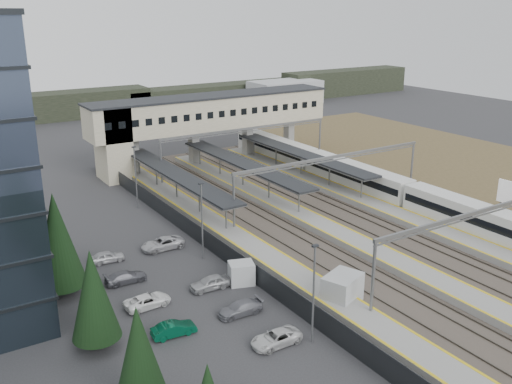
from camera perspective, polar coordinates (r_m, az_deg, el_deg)
ground at (r=55.01m, az=7.11°, el=-8.43°), size 220.00×220.00×0.00m
conifer_row at (r=40.25m, az=-14.35°, el=-11.65°), size 4.42×49.82×9.50m
car_park at (r=43.42m, az=-2.15°, el=-15.21°), size 10.69×44.55×1.28m
lampposts at (r=49.83m, az=-0.79°, el=-5.69°), size 0.50×53.25×8.07m
fence at (r=54.84m, az=-1.51°, el=-7.21°), size 0.08×90.00×2.00m
relay_cabin_near at (r=49.80m, az=8.61°, el=-9.69°), size 4.00×3.48×2.79m
relay_cabin_far at (r=53.01m, az=-1.47°, el=-8.12°), size 2.72×2.48×2.05m
rail_corridor at (r=64.00m, az=10.79°, el=-4.42°), size 34.00×90.00×0.92m
canopies at (r=78.14m, az=-1.34°, el=2.86°), size 23.10×30.00×3.28m
footbridge at (r=90.43m, az=-5.93°, el=7.46°), size 40.40×6.40×11.20m
gantries at (r=62.56m, az=14.12°, el=0.38°), size 28.40×62.28×7.17m
train at (r=79.38m, az=10.09°, el=1.39°), size 2.82×58.94×3.55m
treeline_far at (r=142.95m, az=-9.22°, el=9.19°), size 170.00×19.00×7.00m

